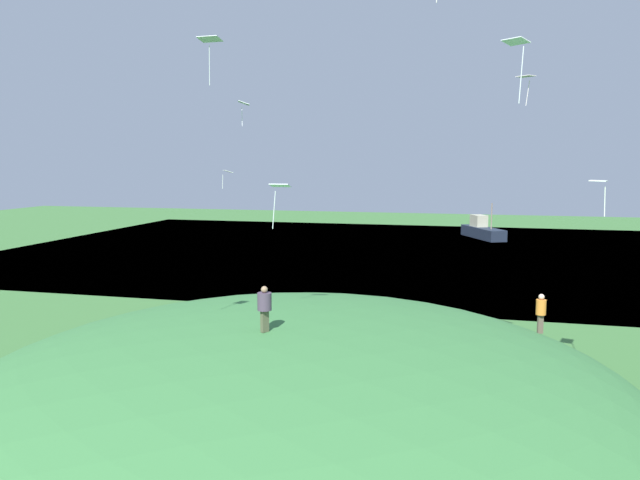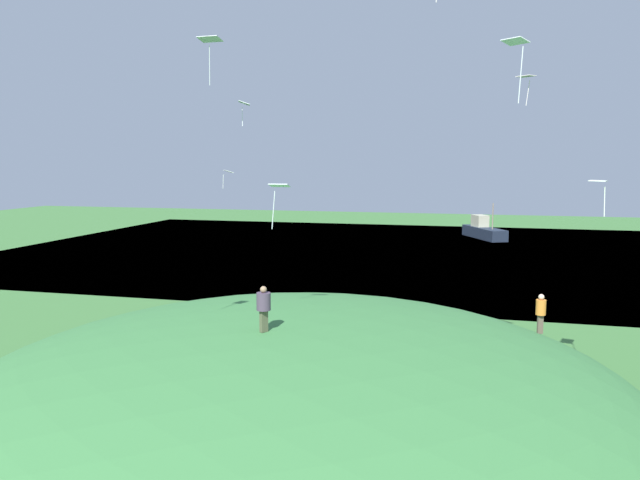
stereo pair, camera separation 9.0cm
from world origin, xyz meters
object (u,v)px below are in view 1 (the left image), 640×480
object	(u,v)px
kite_5	(526,78)
kite_7	(228,172)
boat_on_lake	(482,231)
mooring_post	(342,302)
person_walking_path	(264,304)
kite_6	(517,46)
kite_2	(210,41)
kite_11	(279,189)
kite_9	(244,104)
kite_8	(599,183)
person_on_hilltop	(541,309)

from	to	relation	value
kite_5	kite_7	world-z (taller)	kite_5
boat_on_lake	mooring_post	distance (m)	41.11
mooring_post	person_walking_path	bearing A→B (deg)	3.45
kite_6	kite_2	bearing A→B (deg)	-114.47
kite_11	kite_9	bearing A→B (deg)	-153.39
person_walking_path	kite_2	xyz separation A→B (m)	(-10.45, -6.37, 10.69)
kite_8	kite_6	bearing A→B (deg)	-62.98
kite_6	mooring_post	distance (m)	20.68
kite_11	mooring_post	distance (m)	16.71
kite_9	boat_on_lake	bearing A→B (deg)	162.63
boat_on_lake	kite_11	xyz separation A→B (m)	(55.02, -8.02, 7.26)
boat_on_lake	kite_5	bearing A→B (deg)	155.33
person_walking_path	person_on_hilltop	distance (m)	12.31
kite_7	mooring_post	size ratio (longest dim) A/B	1.16
person_walking_path	kite_11	distance (m)	4.65
boat_on_lake	kite_5	world-z (taller)	kite_5
kite_2	kite_11	world-z (taller)	kite_2
kite_2	kite_9	distance (m)	4.56
person_walking_path	kite_11	size ratio (longest dim) A/B	0.93
person_on_hilltop	mooring_post	distance (m)	14.77
boat_on_lake	kite_2	size ratio (longest dim) A/B	3.49
kite_2	kite_7	xyz separation A→B (m)	(-8.15, -2.55, -6.64)
person_on_hilltop	kite_8	world-z (taller)	kite_8
kite_2	kite_8	bearing A→B (deg)	74.38
person_walking_path	kite_8	world-z (taller)	kite_8
person_walking_path	kite_9	distance (m)	17.22
kite_2	mooring_post	world-z (taller)	kite_2
person_walking_path	kite_9	world-z (taller)	kite_9
kite_6	mooring_post	xyz separation A→B (m)	(-13.69, -9.03, -12.60)
kite_9	mooring_post	bearing A→B (deg)	125.80
boat_on_lake	kite_7	world-z (taller)	kite_7
kite_6	kite_9	xyz separation A→B (m)	(-10.13, -13.96, -0.77)
person_walking_path	kite_8	distance (m)	13.07
person_walking_path	kite_9	bearing A→B (deg)	57.64
kite_7	mooring_post	world-z (taller)	kite_7
kite_7	kite_6	bearing A→B (deg)	49.02
kite_9	kite_11	xyz separation A→B (m)	(11.29, 5.66, -4.21)
person_walking_path	kite_6	distance (m)	12.43
kite_5	kite_7	distance (m)	19.47
kite_7	boat_on_lake	bearing A→B (deg)	157.05
kite_5	kite_8	world-z (taller)	kite_5
kite_6	kite_8	bearing A→B (deg)	117.02
mooring_post	kite_9	bearing A→B (deg)	-54.20
person_on_hilltop	boat_on_lake	bearing A→B (deg)	71.49
boat_on_lake	kite_6	xyz separation A→B (m)	(53.86, 0.29, 12.24)
kite_5	kite_11	world-z (taller)	kite_5
person_on_hilltop	kite_8	size ratio (longest dim) A/B	1.27
kite_7	kite_11	xyz separation A→B (m)	(15.83, 8.58, -0.33)
kite_5	kite_6	bearing A→B (deg)	-6.35
boat_on_lake	kite_2	bearing A→B (deg)	137.30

